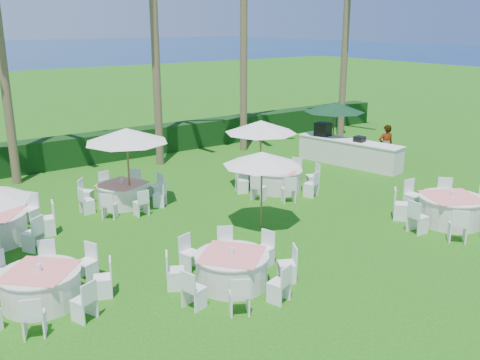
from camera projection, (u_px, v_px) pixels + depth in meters
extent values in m
plane|color=#1C550E|center=(252.00, 265.00, 13.13)|extent=(120.00, 120.00, 0.00)
cube|color=black|center=(81.00, 150.00, 22.33)|extent=(34.00, 1.00, 1.20)
cylinder|color=silver|center=(41.00, 288.00, 11.27)|extent=(1.62, 1.62, 0.70)
cylinder|color=silver|center=(39.00, 272.00, 11.17)|extent=(1.69, 1.69, 0.03)
cube|color=#FF807A|center=(39.00, 271.00, 11.16)|extent=(1.85, 1.85, 0.01)
cylinder|color=silver|center=(39.00, 267.00, 11.14)|extent=(0.11, 0.11, 0.15)
cube|color=white|center=(86.00, 262.00, 12.29)|extent=(0.52, 0.52, 0.85)
cube|color=white|center=(47.00, 260.00, 12.43)|extent=(0.51, 0.51, 0.85)
cube|color=white|center=(3.00, 271.00, 11.88)|extent=(0.52, 0.52, 0.85)
cube|color=white|center=(34.00, 316.00, 10.07)|extent=(0.51, 0.51, 0.85)
cube|color=white|center=(84.00, 300.00, 10.62)|extent=(0.52, 0.52, 0.85)
cube|color=white|center=(103.00, 278.00, 11.54)|extent=(0.51, 0.51, 0.85)
cylinder|color=silver|center=(232.00, 270.00, 12.07)|extent=(1.63, 1.63, 0.71)
cylinder|color=silver|center=(232.00, 255.00, 11.97)|extent=(1.69, 1.69, 0.03)
cube|color=#FF807A|center=(232.00, 254.00, 11.96)|extent=(1.85, 1.85, 0.01)
cylinder|color=silver|center=(232.00, 251.00, 11.93)|extent=(0.11, 0.11, 0.15)
cube|color=white|center=(264.00, 249.00, 13.02)|extent=(0.49, 0.49, 0.85)
cube|color=white|center=(226.00, 245.00, 13.26)|extent=(0.53, 0.53, 0.85)
cube|color=white|center=(190.00, 253.00, 12.79)|extent=(0.49, 0.49, 0.85)
cube|color=white|center=(175.00, 271.00, 11.89)|extent=(0.53, 0.53, 0.85)
cube|color=white|center=(194.00, 289.00, 11.08)|extent=(0.49, 0.49, 0.85)
cube|color=white|center=(239.00, 295.00, 10.84)|extent=(0.53, 0.53, 0.85)
cube|color=white|center=(279.00, 283.00, 11.31)|extent=(0.49, 0.49, 0.85)
cube|color=white|center=(287.00, 264.00, 12.21)|extent=(0.53, 0.53, 0.85)
cylinder|color=silver|center=(451.00, 211.00, 15.75)|extent=(1.81, 1.81, 0.78)
cylinder|color=silver|center=(452.00, 198.00, 15.64)|extent=(1.88, 1.88, 0.03)
cube|color=#FF807A|center=(452.00, 197.00, 15.63)|extent=(1.96, 1.96, 0.01)
cylinder|color=silver|center=(453.00, 194.00, 15.61)|extent=(0.13, 0.13, 0.17)
cube|color=white|center=(445.00, 194.00, 17.05)|extent=(0.62, 0.62, 0.94)
cube|color=white|center=(413.00, 195.00, 16.88)|extent=(0.47, 0.47, 0.94)
cube|color=white|center=(401.00, 204.00, 16.05)|extent=(0.62, 0.62, 0.94)
cube|color=white|center=(418.00, 217.00, 15.02)|extent=(0.47, 0.47, 0.94)
cube|color=white|center=(458.00, 225.00, 14.41)|extent=(0.62, 0.62, 0.94)
cube|color=white|center=(29.00, 210.00, 15.61)|extent=(0.60, 0.60, 0.93)
cube|color=white|center=(33.00, 233.00, 13.86)|extent=(0.60, 0.60, 0.93)
cube|color=white|center=(46.00, 219.00, 14.89)|extent=(0.52, 0.52, 0.93)
cylinder|color=silver|center=(123.00, 195.00, 17.34)|extent=(1.58, 1.58, 0.68)
cylinder|color=silver|center=(122.00, 184.00, 17.24)|extent=(1.64, 1.64, 0.03)
cube|color=#FF807A|center=(122.00, 184.00, 17.23)|extent=(1.69, 1.69, 0.01)
cylinder|color=silver|center=(122.00, 181.00, 17.21)|extent=(0.11, 0.11, 0.15)
cube|color=white|center=(156.00, 186.00, 18.05)|extent=(0.40, 0.40, 0.82)
cube|color=white|center=(134.00, 182.00, 18.49)|extent=(0.54, 0.54, 0.82)
cube|color=white|center=(106.00, 184.00, 18.25)|extent=(0.40, 0.40, 0.82)
cube|color=white|center=(86.00, 191.00, 17.46)|extent=(0.54, 0.54, 0.82)
cube|color=white|center=(87.00, 200.00, 16.59)|extent=(0.40, 0.40, 0.82)
cube|color=white|center=(109.00, 205.00, 16.15)|extent=(0.54, 0.54, 0.82)
cube|color=white|center=(141.00, 202.00, 16.39)|extent=(0.40, 0.40, 0.82)
cube|color=white|center=(160.00, 194.00, 17.18)|extent=(0.54, 0.54, 0.82)
cylinder|color=silver|center=(278.00, 180.00, 18.86)|extent=(1.66, 1.66, 0.72)
cylinder|color=silver|center=(278.00, 170.00, 18.76)|extent=(1.73, 1.73, 0.03)
cube|color=#FF807A|center=(278.00, 169.00, 18.75)|extent=(1.90, 1.90, 0.01)
cylinder|color=silver|center=(278.00, 167.00, 18.73)|extent=(0.12, 0.12, 0.15)
cube|color=white|center=(295.00, 170.00, 19.89)|extent=(0.53, 0.53, 0.87)
cube|color=white|center=(268.00, 169.00, 20.06)|extent=(0.53, 0.53, 0.87)
cube|color=white|center=(247.00, 173.00, 19.52)|extent=(0.53, 0.53, 0.87)
cube|color=white|center=(242.00, 180.00, 18.58)|extent=(0.53, 0.53, 0.87)
cube|color=white|center=(259.00, 188.00, 17.80)|extent=(0.53, 0.53, 0.87)
cube|color=white|center=(288.00, 189.00, 17.62)|extent=(0.53, 0.53, 0.87)
cube|color=white|center=(311.00, 184.00, 18.16)|extent=(0.53, 0.53, 0.87)
cube|color=white|center=(313.00, 176.00, 19.10)|extent=(0.53, 0.53, 0.87)
cylinder|color=brown|center=(261.00, 192.00, 15.26)|extent=(0.05, 0.05, 2.16)
cone|color=silver|center=(262.00, 159.00, 14.98)|extent=(2.24, 2.24, 0.39)
sphere|color=brown|center=(262.00, 154.00, 14.94)|extent=(0.09, 0.09, 0.09)
cylinder|color=brown|center=(129.00, 170.00, 16.89)|extent=(0.06, 0.06, 2.48)
cone|color=silver|center=(126.00, 135.00, 16.57)|extent=(2.62, 2.62, 0.45)
sphere|color=brown|center=(126.00, 130.00, 16.53)|extent=(0.10, 0.10, 0.10)
cylinder|color=brown|center=(261.00, 157.00, 18.72)|extent=(0.06, 0.06, 2.38)
cone|color=silver|center=(261.00, 127.00, 18.41)|extent=(2.52, 2.52, 0.43)
sphere|color=brown|center=(261.00, 122.00, 18.37)|extent=(0.10, 0.10, 0.10)
cylinder|color=brown|center=(333.00, 131.00, 23.11)|extent=(0.06, 0.06, 2.36)
cone|color=black|center=(335.00, 107.00, 22.80)|extent=(2.59, 2.59, 0.42)
sphere|color=brown|center=(335.00, 104.00, 22.76)|extent=(0.09, 0.09, 0.09)
cube|color=silver|center=(349.00, 153.00, 22.17)|extent=(1.83, 4.54, 1.00)
cube|color=white|center=(350.00, 141.00, 22.02)|extent=(1.90, 4.61, 0.04)
cube|color=black|center=(323.00, 129.00, 22.79)|extent=(0.62, 0.71, 0.56)
cube|color=black|center=(360.00, 139.00, 21.70)|extent=(0.46, 0.46, 0.22)
imported|color=gray|center=(386.00, 146.00, 21.80)|extent=(0.75, 0.64, 1.74)
cylinder|color=brown|center=(0.00, 42.00, 18.33)|extent=(0.32, 0.32, 10.13)
cylinder|color=brown|center=(155.00, 38.00, 20.96)|extent=(0.32, 0.32, 10.21)
cylinder|color=brown|center=(244.00, 59.00, 23.67)|extent=(0.32, 0.32, 8.29)
cylinder|color=brown|center=(346.00, 31.00, 25.60)|extent=(0.32, 0.32, 10.63)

